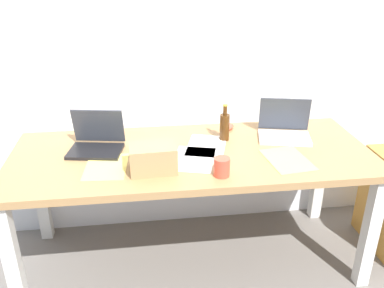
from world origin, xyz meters
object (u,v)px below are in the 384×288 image
Objects in this scene: laptop_right at (284,129)px; computer_mouse at (228,127)px; laptop_left at (97,142)px; cardboard_box at (153,158)px; beer_bottle at (225,126)px; desk at (192,166)px; coffee_mug at (222,167)px.

computer_mouse is at bearing 153.78° from laptop_right.
laptop_left is 0.41m from cardboard_box.
desk is at bearing -145.20° from beer_bottle.
beer_bottle reaches higher than cardboard_box.
beer_bottle is (0.21, 0.15, 0.17)m from desk.
coffee_mug is (0.33, -0.10, -0.02)m from cardboard_box.
desk is 0.31m from beer_bottle.
laptop_right is at bearing -0.58° from beer_bottle.
beer_bottle reaches higher than desk.
laptop_right reaches higher than cardboard_box.
laptop_left reaches higher than coffee_mug.
laptop_left is 0.94× the size of laptop_right.
computer_mouse is at bearing 69.43° from beer_bottle.
coffee_mug is (0.63, -0.38, -0.00)m from laptop_left.
coffee_mug is at bearing -137.61° from laptop_right.
laptop_left is 1.38× the size of cardboard_box.
laptop_right reaches higher than desk.
cardboard_box is at bearing 163.76° from coffee_mug.
laptop_right is (1.09, 0.05, -0.00)m from laptop_left.
cardboard_box is 2.45× the size of coffee_mug.
computer_mouse is at bearing 44.41° from cardboard_box.
laptop_left is at bearing 149.17° from coffee_mug.
laptop_left is at bearing -177.64° from laptop_right.
beer_bottle is 0.44m from coffee_mug.
cardboard_box is (-0.43, -0.33, -0.02)m from beer_bottle.
laptop_right is at bearing 13.96° from desk.
laptop_right is 3.58× the size of coffee_mug.
coffee_mug reaches higher than computer_mouse.
coffee_mug is (0.11, -0.28, 0.13)m from desk.
laptop_left is at bearing -176.19° from beer_bottle.
laptop_left is (-0.52, 0.10, 0.13)m from desk.
laptop_right is 0.63m from coffee_mug.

